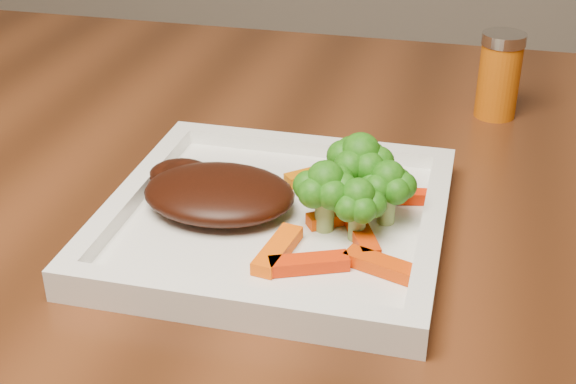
# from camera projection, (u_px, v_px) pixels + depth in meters

# --- Properties ---
(plate) EXTENTS (0.27, 0.27, 0.01)m
(plate) POSITION_uv_depth(u_px,v_px,m) (276.00, 224.00, 0.66)
(plate) COLOR white
(plate) RESTS_ON dining_table
(steak) EXTENTS (0.13, 0.10, 0.03)m
(steak) POSITION_uv_depth(u_px,v_px,m) (219.00, 193.00, 0.66)
(steak) COLOR black
(steak) RESTS_ON plate
(broccoli_0) EXTENTS (0.07, 0.07, 0.07)m
(broccoli_0) POSITION_uv_depth(u_px,v_px,m) (360.00, 168.00, 0.66)
(broccoli_0) COLOR #276811
(broccoli_0) RESTS_ON plate
(broccoli_1) EXTENTS (0.06, 0.06, 0.06)m
(broccoli_1) POSITION_uv_depth(u_px,v_px,m) (388.00, 187.00, 0.63)
(broccoli_1) COLOR #137313
(broccoli_1) RESTS_ON plate
(broccoli_2) EXTENTS (0.06, 0.06, 0.06)m
(broccoli_2) POSITION_uv_depth(u_px,v_px,m) (358.00, 205.00, 0.61)
(broccoli_2) COLOR #257213
(broccoli_2) RESTS_ON plate
(broccoli_3) EXTENTS (0.06, 0.06, 0.06)m
(broccoli_3) POSITION_uv_depth(u_px,v_px,m) (325.00, 195.00, 0.62)
(broccoli_3) COLOR #1C7A14
(broccoli_3) RESTS_ON plate
(carrot_0) EXTENTS (0.06, 0.04, 0.01)m
(carrot_0) POSITION_uv_depth(u_px,v_px,m) (309.00, 264.00, 0.59)
(carrot_0) COLOR red
(carrot_0) RESTS_ON plate
(carrot_1) EXTENTS (0.06, 0.03, 0.01)m
(carrot_1) POSITION_uv_depth(u_px,v_px,m) (384.00, 266.00, 0.58)
(carrot_1) COLOR #D53A03
(carrot_1) RESTS_ON plate
(carrot_2) EXTENTS (0.03, 0.06, 0.01)m
(carrot_2) POSITION_uv_depth(u_px,v_px,m) (278.00, 250.00, 0.60)
(carrot_2) COLOR #FF5904
(carrot_2) RESTS_ON plate
(carrot_3) EXTENTS (0.05, 0.02, 0.01)m
(carrot_3) POSITION_uv_depth(u_px,v_px,m) (414.00, 197.00, 0.67)
(carrot_3) COLOR red
(carrot_3) RESTS_ON plate
(carrot_4) EXTENTS (0.05, 0.04, 0.01)m
(carrot_4) POSITION_uv_depth(u_px,v_px,m) (313.00, 175.00, 0.71)
(carrot_4) COLOR #D06503
(carrot_4) RESTS_ON plate
(carrot_5) EXTENTS (0.04, 0.06, 0.01)m
(carrot_5) POSITION_uv_depth(u_px,v_px,m) (363.00, 237.00, 0.62)
(carrot_5) COLOR red
(carrot_5) RESTS_ON plate
(carrot_6) EXTENTS (0.05, 0.04, 0.01)m
(carrot_6) POSITION_uv_depth(u_px,v_px,m) (338.00, 217.00, 0.65)
(carrot_6) COLOR #E64803
(carrot_6) RESTS_ON plate
(spice_shaker) EXTENTS (0.05, 0.05, 0.09)m
(spice_shaker) POSITION_uv_depth(u_px,v_px,m) (499.00, 75.00, 0.85)
(spice_shaker) COLOR #CA5D0B
(spice_shaker) RESTS_ON dining_table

